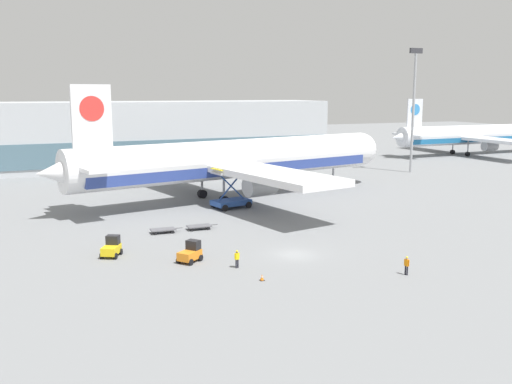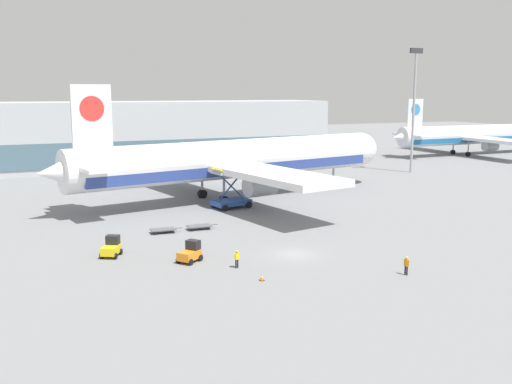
{
  "view_description": "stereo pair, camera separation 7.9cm",
  "coord_description": "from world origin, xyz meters",
  "views": [
    {
      "loc": [
        -25.2,
        -49.11,
        16.04
      ],
      "look_at": [
        1.7,
        13.86,
        4.0
      ],
      "focal_mm": 40.0,
      "sensor_mm": 36.0,
      "label": 1
    },
    {
      "loc": [
        -25.12,
        -49.14,
        16.04
      ],
      "look_at": [
        1.7,
        13.86,
        4.0
      ],
      "focal_mm": 40.0,
      "sensor_mm": 36.0,
      "label": 2
    }
  ],
  "objects": [
    {
      "name": "baggage_dolly_second",
      "position": [
        -5.61,
        13.87,
        0.39
      ],
      "size": [
        3.72,
        1.59,
        0.48
      ],
      "rotation": [
        0.0,
        0.0,
        -0.03
      ],
      "color": "#56565B",
      "rests_on": "ground_plane"
    },
    {
      "name": "traffic_cone_near",
      "position": [
        -6.23,
        -6.01,
        0.27
      ],
      "size": [
        0.4,
        0.4,
        0.57
      ],
      "color": "black",
      "rests_on": "ground_plane"
    },
    {
      "name": "scissor_lift_loader",
      "position": [
        2.38,
        24.36,
        2.14
      ],
      "size": [
        5.69,
        4.25,
        5.66
      ],
      "rotation": [
        0.0,
        0.0,
        0.2
      ],
      "color": "#284C99",
      "rests_on": "ground_plane"
    },
    {
      "name": "ground_plane",
      "position": [
        0.0,
        0.0,
        0.0
      ],
      "size": [
        400.0,
        400.0,
        0.0
      ],
      "primitive_type": "plane",
      "color": "slate"
    },
    {
      "name": "airplane_main",
      "position": [
        4.88,
        30.64,
        5.84
      ],
      "size": [
        57.48,
        48.63,
        17.0
      ],
      "rotation": [
        0.0,
        0.0,
        0.2
      ],
      "color": "white",
      "rests_on": "ground_plane"
    },
    {
      "name": "ground_crew_far",
      "position": [
        -6.91,
        -1.84,
        0.99
      ],
      "size": [
        0.55,
        0.31,
        1.7
      ],
      "rotation": [
        0.0,
        0.0,
        0.28
      ],
      "color": "black",
      "rests_on": "ground_plane"
    },
    {
      "name": "baggage_dolly_lead",
      "position": [
        -9.96,
        13.87,
        0.39
      ],
      "size": [
        3.72,
        1.59,
        0.48
      ],
      "rotation": [
        0.0,
        0.0,
        -0.03
      ],
      "color": "#56565B",
      "rests_on": "ground_plane"
    },
    {
      "name": "baggage_tug_mid",
      "position": [
        -16.92,
        6.63,
        0.88
      ],
      "size": [
        2.48,
        2.81,
        2.0
      ],
      "rotation": [
        0.0,
        0.0,
        1.08
      ],
      "color": "yellow",
      "rests_on": "ground_plane"
    },
    {
      "name": "terminal_building",
      "position": [
        -2.73,
        75.58,
        6.99
      ],
      "size": [
        90.0,
        18.2,
        14.0
      ],
      "color": "#B2B7BC",
      "rests_on": "ground_plane"
    },
    {
      "name": "airplane_distant",
      "position": [
        83.38,
        64.65,
        4.94
      ],
      "size": [
        49.13,
        40.64,
        14.39
      ],
      "rotation": [
        0.0,
        0.0,
        -0.0
      ],
      "color": "silver",
      "rests_on": "ground_plane"
    },
    {
      "name": "baggage_tug_foreground",
      "position": [
        -10.27,
        1.78,
        0.88
      ],
      "size": [
        2.8,
        2.65,
        2.0
      ],
      "rotation": [
        0.0,
        0.0,
        0.66
      ],
      "color": "orange",
      "rests_on": "ground_plane"
    },
    {
      "name": "light_mast",
      "position": [
        48.47,
        43.69,
        14.1
      ],
      "size": [
        2.8,
        0.5,
        24.49
      ],
      "color": "#9EA0A5",
      "rests_on": "ground_plane"
    },
    {
      "name": "ground_crew_near",
      "position": [
        6.18,
        -9.66,
        1.0
      ],
      "size": [
        0.3,
        0.56,
        1.71
      ],
      "rotation": [
        0.0,
        0.0,
        4.96
      ],
      "color": "black",
      "rests_on": "ground_plane"
    }
  ]
}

